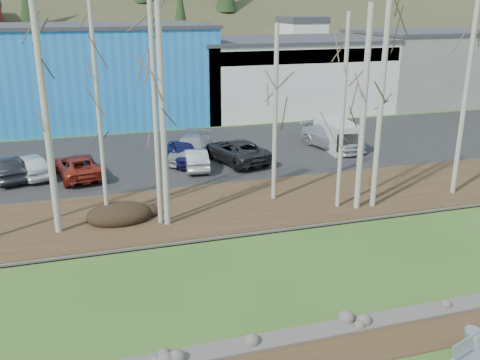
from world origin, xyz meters
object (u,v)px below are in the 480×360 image
object	(u,v)px
car_2	(78,166)
litter_bin	(472,346)
car_4	(184,152)
car_7	(333,137)
car_1	(6,169)
bench_intact	(474,353)
car_5	(196,159)
car_3	(192,148)
van_white	(338,136)
car_0	(31,165)
car_6	(236,151)

from	to	relation	value
car_2	litter_bin	bearing A→B (deg)	107.40
car_4	car_7	xyz separation A→B (m)	(10.85, 0.49, 0.10)
car_2	car_1	bearing A→B (deg)	-18.87
bench_intact	car_7	size ratio (longest dim) A/B	0.36
bench_intact	car_1	xyz separation A→B (m)	(-14.55, 22.06, 0.33)
car_1	car_5	world-z (taller)	car_1
car_3	car_4	xyz separation A→B (m)	(-0.69, -0.78, -0.07)
car_1	van_white	bearing A→B (deg)	165.06
car_0	car_3	size ratio (longest dim) A/B	0.78
car_6	van_white	size ratio (longest dim) A/B	1.16
car_7	car_3	bearing A→B (deg)	165.16
car_7	van_white	bearing A→B (deg)	-67.32
car_0	car_5	size ratio (longest dim) A/B	1.09
bench_intact	car_3	size ratio (longest dim) A/B	0.37
car_3	car_7	size ratio (longest dim) A/B	0.97
car_0	car_7	size ratio (longest dim) A/B	0.76
car_1	car_0	bearing A→B (deg)	171.37
car_0	car_1	bearing A→B (deg)	-11.96
car_1	van_white	distance (m)	21.69
bench_intact	car_5	distance (m)	21.29
bench_intact	litter_bin	distance (m)	0.42
car_2	car_4	size ratio (longest dim) A/B	1.18
car_2	van_white	world-z (taller)	van_white
car_0	car_6	world-z (taller)	car_6
car_2	car_7	distance (m)	17.51
bench_intact	car_7	distance (m)	23.94
car_1	car_4	size ratio (longest dim) A/B	0.98
car_1	car_7	distance (m)	21.47
car_1	car_6	size ratio (longest dim) A/B	0.75
car_2	car_7	size ratio (longest dim) A/B	0.88
car_0	car_2	world-z (taller)	car_0
van_white	car_4	bearing A→B (deg)	-173.84
litter_bin	car_7	distance (m)	23.55
car_4	car_6	size ratio (longest dim) A/B	0.76
car_3	car_6	xyz separation A→B (m)	(2.62, -1.53, -0.02)
bench_intact	car_7	bearing A→B (deg)	54.83
car_6	car_7	distance (m)	7.64
bench_intact	car_2	distance (m)	23.86
car_2	car_5	distance (m)	7.07
car_0	car_3	distance (m)	9.98
car_7	car_6	bearing A→B (deg)	176.13
car_2	car_5	size ratio (longest dim) A/B	1.27
bench_intact	car_3	bearing A→B (deg)	79.58
car_5	car_3	bearing A→B (deg)	-89.84
car_5	van_white	size ratio (longest dim) A/B	0.83
car_2	car_3	size ratio (longest dim) A/B	0.91
car_1	car_5	size ratio (longest dim) A/B	1.06
litter_bin	car_3	xyz separation A→B (m)	(-3.47, 22.86, 0.48)
car_0	van_white	distance (m)	20.33
litter_bin	car_5	distance (m)	20.98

